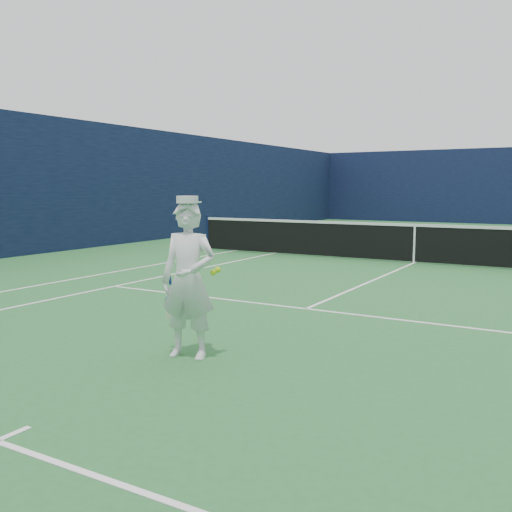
{
  "coord_description": "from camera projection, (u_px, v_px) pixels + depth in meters",
  "views": [
    {
      "loc": [
        3.77,
        -14.44,
        1.91
      ],
      "look_at": [
        -0.05,
        -7.89,
        1.0
      ],
      "focal_mm": 40.0,
      "sensor_mm": 36.0,
      "label": 1
    }
  ],
  "objects": [
    {
      "name": "tennis_player",
      "position": [
        188.0,
        280.0,
        6.36
      ],
      "size": [
        0.82,
        0.54,
        1.82
      ],
      "rotation": [
        0.0,
        0.0,
        0.2
      ],
      "color": "white",
      "rests_on": "ground"
    },
    {
      "name": "court_markings",
      "position": [
        414.0,
        263.0,
        14.5
      ],
      "size": [
        11.03,
        23.83,
        0.01
      ],
      "color": "white",
      "rests_on": "ground"
    },
    {
      "name": "windscreen_fence",
      "position": [
        416.0,
        184.0,
        14.26
      ],
      "size": [
        20.12,
        36.12,
        4.0
      ],
      "color": "#0E1533",
      "rests_on": "ground"
    },
    {
      "name": "tennis_net",
      "position": [
        414.0,
        242.0,
        14.43
      ],
      "size": [
        12.88,
        0.09,
        1.07
      ],
      "color": "#141E4C",
      "rests_on": "ground"
    },
    {
      "name": "ground",
      "position": [
        414.0,
        263.0,
        14.5
      ],
      "size": [
        80.0,
        80.0,
        0.0
      ],
      "primitive_type": "plane",
      "color": "#27662F",
      "rests_on": "ground"
    }
  ]
}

